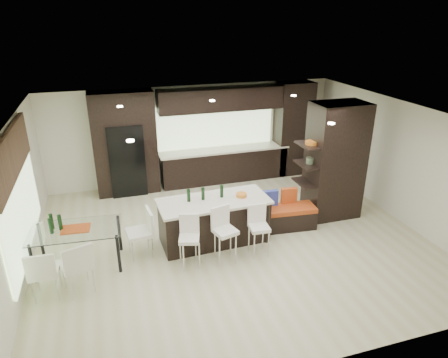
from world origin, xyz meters
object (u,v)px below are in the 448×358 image
object	(u,v)px
chair_far	(45,274)
dining_table	(79,247)
chair_near	(77,268)
stool_right	(259,236)
floor_vase	(312,185)
stool_left	(190,247)
bench	(285,217)
chair_end	(140,236)
stool_mid	(225,241)
kitchen_island	(214,221)

from	to	relation	value
chair_far	dining_table	bearing A→B (deg)	58.81
chair_near	stool_right	bearing A→B (deg)	-15.86
floor_vase	dining_table	bearing A→B (deg)	-171.46
floor_vase	chair_near	distance (m)	5.57
stool_left	bench	distance (m)	2.51
chair_near	chair_end	xyz separation A→B (m)	(1.14, 0.79, -0.01)
dining_table	bench	bearing A→B (deg)	6.94
stool_mid	chair_end	size ratio (longest dim) A/B	1.01
chair_far	stool_left	bearing A→B (deg)	4.93
chair_near	chair_far	world-z (taller)	chair_near
stool_right	dining_table	xyz separation A→B (m)	(-3.39, 0.66, -0.03)
stool_mid	stool_right	world-z (taller)	stool_mid
chair_far	chair_end	distance (m)	1.83
kitchen_island	stool_left	distance (m)	1.04
stool_mid	dining_table	xyz separation A→B (m)	(-2.69, 0.67, -0.06)
chair_near	chair_end	size ratio (longest dim) A/B	1.03
stool_right	bench	bearing A→B (deg)	44.05
stool_right	floor_vase	world-z (taller)	floor_vase
stool_left	stool_right	xyz separation A→B (m)	(1.40, -0.00, 0.00)
stool_left	stool_right	distance (m)	1.40
bench	kitchen_island	bearing A→B (deg)	-172.84
floor_vase	dining_table	world-z (taller)	floor_vase
kitchen_island	dining_table	xyz separation A→B (m)	(-2.69, -0.12, -0.08)
kitchen_island	stool_mid	world-z (taller)	kitchen_island
kitchen_island	stool_left	world-z (taller)	kitchen_island
chair_far	chair_end	xyz separation A→B (m)	(1.65, 0.78, 0.01)
floor_vase	chair_far	size ratio (longest dim) A/B	1.55
stool_left	chair_end	world-z (taller)	chair_end
stool_right	chair_near	bearing A→B (deg)	-174.31
floor_vase	chair_end	size ratio (longest dim) A/B	1.50
chair_near	chair_end	distance (m)	1.39
stool_left	dining_table	distance (m)	2.10
stool_mid	chair_near	xyz separation A→B (m)	(-2.69, -0.12, 0.01)
dining_table	chair_near	world-z (taller)	chair_near
floor_vase	chair_end	bearing A→B (deg)	-169.19
bench	floor_vase	distance (m)	1.23
stool_mid	chair_far	distance (m)	3.21
kitchen_island	chair_end	world-z (taller)	kitchen_island
stool_left	chair_end	distance (m)	1.08
floor_vase	chair_end	xyz separation A→B (m)	(-4.19, -0.80, -0.22)
dining_table	stool_mid	bearing A→B (deg)	-9.28
stool_right	chair_end	xyz separation A→B (m)	(-2.25, 0.66, 0.03)
kitchen_island	stool_right	world-z (taller)	kitchen_island
chair_end	floor_vase	bearing A→B (deg)	-84.86
stool_mid	chair_near	size ratio (longest dim) A/B	0.98
stool_left	stool_mid	size ratio (longest dim) A/B	0.93
stool_right	dining_table	bearing A→B (deg)	172.48
chair_far	floor_vase	bearing A→B (deg)	17.35
kitchen_island	bench	xyz separation A→B (m)	(1.66, 0.05, -0.21)
stool_left	stool_mid	distance (m)	0.70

